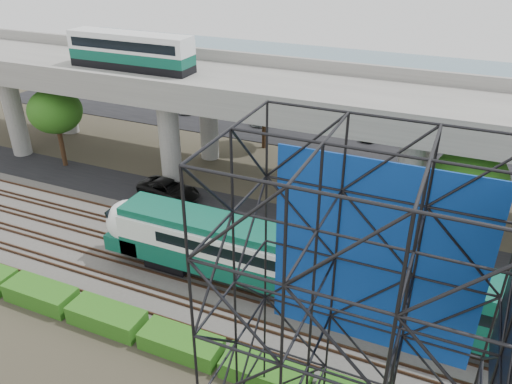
% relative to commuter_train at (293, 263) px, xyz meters
% --- Properties ---
extents(ground, '(140.00, 140.00, 0.00)m').
position_rel_commuter_train_xyz_m(ground, '(-5.10, -2.00, -2.88)').
color(ground, '#474233').
rests_on(ground, ground).
extents(ballast_bed, '(90.00, 12.00, 0.20)m').
position_rel_commuter_train_xyz_m(ballast_bed, '(-5.10, 0.00, -2.78)').
color(ballast_bed, slate).
rests_on(ballast_bed, ground).
extents(service_road, '(90.00, 5.00, 0.08)m').
position_rel_commuter_train_xyz_m(service_road, '(-5.10, 8.50, -2.84)').
color(service_road, black).
rests_on(service_road, ground).
extents(parking_lot, '(90.00, 18.00, 0.08)m').
position_rel_commuter_train_xyz_m(parking_lot, '(-5.10, 32.00, -2.84)').
color(parking_lot, black).
rests_on(parking_lot, ground).
extents(harbor_water, '(140.00, 40.00, 0.03)m').
position_rel_commuter_train_xyz_m(harbor_water, '(-5.10, 54.00, -2.87)').
color(harbor_water, slate).
rests_on(harbor_water, ground).
extents(rail_tracks, '(90.00, 9.52, 0.16)m').
position_rel_commuter_train_xyz_m(rail_tracks, '(-5.10, -0.00, -2.60)').
color(rail_tracks, '#472D1E').
rests_on(rail_tracks, ballast_bed).
extents(commuter_train, '(29.30, 3.06, 4.30)m').
position_rel_commuter_train_xyz_m(commuter_train, '(0.00, 0.00, 0.00)').
color(commuter_train, black).
rests_on(commuter_train, rail_tracks).
extents(overpass, '(80.00, 12.00, 12.40)m').
position_rel_commuter_train_xyz_m(overpass, '(-6.25, 14.00, 5.33)').
color(overpass, '#9E9B93').
rests_on(overpass, ground).
extents(scaffold_tower, '(9.36, 6.36, 15.00)m').
position_rel_commuter_train_xyz_m(scaffold_tower, '(5.62, -9.98, 4.59)').
color(scaffold_tower, black).
rests_on(scaffold_tower, ground).
extents(hedge_strip, '(34.60, 1.80, 1.20)m').
position_rel_commuter_train_xyz_m(hedge_strip, '(-4.09, -6.30, -2.32)').
color(hedge_strip, '#265A14').
rests_on(hedge_strip, ground).
extents(trees, '(40.94, 16.94, 7.69)m').
position_rel_commuter_train_xyz_m(trees, '(-9.77, 14.17, 2.69)').
color(trees, '#382314').
rests_on(trees, ground).
extents(suv, '(5.93, 3.35, 1.56)m').
position_rel_commuter_train_xyz_m(suv, '(-14.13, 8.33, -2.02)').
color(suv, black).
rests_on(suv, service_road).
extents(parked_cars, '(39.37, 9.53, 1.32)m').
position_rel_commuter_train_xyz_m(parked_cars, '(-5.60, 31.27, -2.19)').
color(parked_cars, white).
rests_on(parked_cars, parking_lot).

